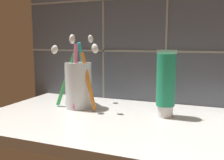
% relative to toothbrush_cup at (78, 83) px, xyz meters
% --- Properties ---
extents(sink_counter, '(0.71, 0.35, 0.02)m').
position_rel_toothbrush_cup_xyz_m(sink_counter, '(0.18, -0.05, -0.07)').
color(sink_counter, silver).
rests_on(sink_counter, ground).
extents(tile_wall_backsplash, '(0.81, 0.02, 0.42)m').
position_rel_toothbrush_cup_xyz_m(tile_wall_backsplash, '(0.18, 0.13, 0.13)').
color(tile_wall_backsplash, '#4C515B').
rests_on(tile_wall_backsplash, ground).
extents(toothbrush_cup, '(0.14, 0.13, 0.18)m').
position_rel_toothbrush_cup_xyz_m(toothbrush_cup, '(0.00, 0.00, 0.00)').
color(toothbrush_cup, silver).
rests_on(toothbrush_cup, sink_counter).
extents(toothpaste_tube, '(0.04, 0.04, 0.15)m').
position_rel_toothbrush_cup_xyz_m(toothpaste_tube, '(0.21, -0.00, 0.01)').
color(toothpaste_tube, white).
rests_on(toothpaste_tube, sink_counter).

